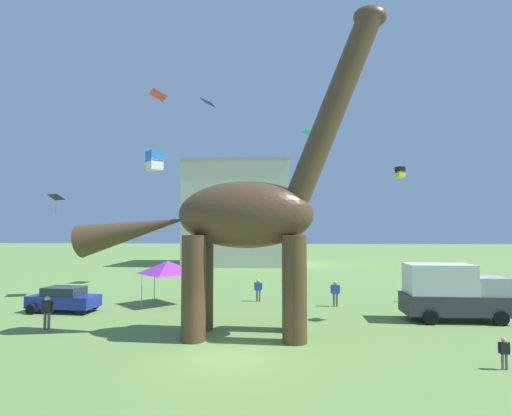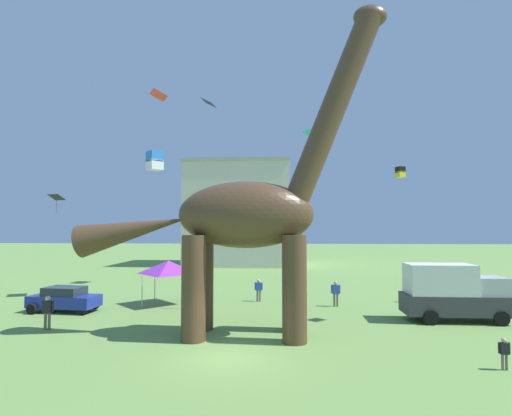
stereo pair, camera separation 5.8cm
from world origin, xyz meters
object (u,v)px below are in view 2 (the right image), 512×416
kite_near_low (400,172)px  person_strolling_adult (48,309)px  parked_sedan_left (64,299)px  dinosaur_sculpture (244,215)px  person_photographer (259,288)px  parked_box_truck (452,292)px  kite_high_right (311,133)px  person_far_spectator (413,288)px  festival_canopy_tent (168,267)px  person_watching_child (504,350)px  kite_apex (57,197)px  kite_far_left (159,95)px  person_vendor_side (336,291)px  kite_near_high (155,161)px  kite_far_right (208,103)px

kite_near_low → person_strolling_adult: bearing=-170.3°
parked_sedan_left → dinosaur_sculpture: bearing=-16.5°
parked_sedan_left → person_photographer: bearing=25.9°
parked_box_truck → kite_high_right: 16.86m
parked_sedan_left → person_far_spectator: size_ratio=2.57×
parked_box_truck → festival_canopy_tent: bearing=168.3°
dinosaur_sculpture → kite_near_low: (8.73, 3.79, 2.58)m
person_watching_child → kite_high_right: 22.61m
dinosaur_sculpture → festival_canopy_tent: 10.28m
festival_canopy_tent → kite_apex: kite_apex is taller
dinosaur_sculpture → parked_sedan_left: (-11.79, 4.92, -5.10)m
kite_apex → kite_far_left: 12.29m
person_watching_child → festival_canopy_tent: 20.01m
person_strolling_adult → festival_canopy_tent: festival_canopy_tent is taller
kite_near_low → kite_far_left: 18.72m
person_photographer → festival_canopy_tent: size_ratio=0.50×
person_watching_child → kite_apex: kite_apex is taller
person_watching_child → person_vendor_side: person_vendor_side is taller
parked_box_truck → person_strolling_adult: parked_box_truck is taller
person_strolling_adult → festival_canopy_tent: bearing=-34.1°
person_photographer → kite_near_low: kite_near_low is taller
person_watching_child → festival_canopy_tent: (-16.01, 11.87, 1.83)m
dinosaur_sculpture → person_watching_child: (10.06, -4.19, -5.19)m
kite_far_left → kite_near_high: size_ratio=1.56×
parked_sedan_left → person_far_spectator: (22.92, 4.66, 0.22)m
dinosaur_sculpture → person_strolling_adult: size_ratio=9.46×
parked_sedan_left → person_photographer: size_ratio=2.77×
kite_far_left → person_vendor_side: bearing=-10.1°
kite_far_right → kite_apex: kite_far_right is taller
parked_box_truck → festival_canopy_tent: size_ratio=1.79×
person_watching_child → person_vendor_side: bearing=-14.6°
kite_high_right → kite_far_right: bearing=158.3°
dinosaur_sculpture → kite_far_right: size_ratio=9.13×
person_watching_child → person_photographer: size_ratio=0.75×
parked_sedan_left → kite_high_right: size_ratio=2.69×
kite_high_right → kite_far_left: (-11.82, -3.75, 2.22)m
person_watching_child → person_far_spectator: bearing=-40.2°
festival_canopy_tent → kite_far_left: 13.18m
parked_box_truck → kite_near_high: (-17.81, 1.81, 7.96)m
kite_apex → kite_near_high: size_ratio=0.90×
parked_box_truck → kite_far_left: 24.27m
festival_canopy_tent → person_vendor_side: bearing=0.0°
festival_canopy_tent → kite_far_right: (0.95, 9.80, 14.58)m
person_strolling_adult → kite_near_low: bearing=-83.1°
person_far_spectator → person_strolling_adult: bearing=83.3°
person_far_spectator → person_strolling_adult: person_strolling_adult is taller
person_photographer → person_vendor_side: size_ratio=0.93×
kite_far_left → kite_near_high: kite_far_left is taller
parked_sedan_left → kite_far_left: (4.28, 5.09, 14.62)m
kite_near_low → person_photographer: bearing=147.4°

